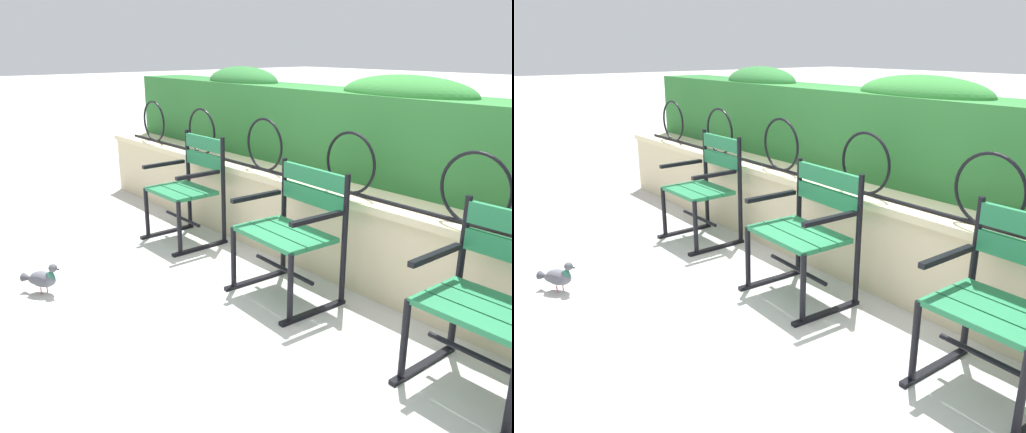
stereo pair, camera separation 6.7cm
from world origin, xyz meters
TOP-DOWN VIEW (x-y plane):
  - ground_plane at (0.00, 0.00)m, footprint 60.00×60.00m
  - stone_wall at (0.00, 0.81)m, footprint 6.26×0.41m
  - iron_arch_fence at (-0.21, 0.74)m, footprint 5.74×0.02m
  - hedge_row at (0.00, 1.24)m, footprint 6.13×0.50m
  - park_chair_left at (-1.19, 0.36)m, footprint 0.56×0.52m
  - park_chair_centre at (0.13, 0.30)m, footprint 0.66×0.55m
  - park_chair_right at (1.45, 0.32)m, footprint 0.58×0.53m
  - pigeon_far_side at (-0.92, -0.98)m, footprint 0.26×0.21m

SIDE VIEW (x-z plane):
  - ground_plane at x=0.00m, z-range 0.00..0.00m
  - pigeon_far_side at x=-0.92m, z-range 0.00..0.22m
  - stone_wall at x=0.00m, z-range 0.00..0.63m
  - park_chair_centre at x=0.13m, z-range 0.04..0.89m
  - park_chair_right at x=1.45m, z-range 0.03..0.90m
  - park_chair_left at x=-1.19m, z-range 0.02..0.91m
  - iron_arch_fence at x=-0.21m, z-range 0.60..1.02m
  - hedge_row at x=0.00m, z-range 0.61..1.38m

